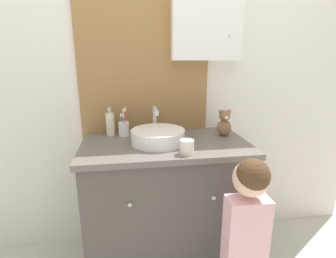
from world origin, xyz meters
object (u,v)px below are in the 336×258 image
Objects in this scene: soap_dispenser at (110,124)px; sink_basin at (158,136)px; toothbrush_holder at (124,128)px; child_figure at (246,229)px; teddy_bear at (224,123)px; drinking_cup at (187,147)px.

sink_basin is at bearing -35.58° from soap_dispenser.
toothbrush_holder is 0.20× the size of child_figure.
soap_dispenser is 0.77m from teddy_bear.
drinking_cup is (0.14, -0.21, -0.01)m from sink_basin.
toothbrush_holder is at bearing 130.68° from drinking_cup.
sink_basin reaches higher than drinking_cup.
toothbrush_holder is (-0.21, 0.19, 0.01)m from sink_basin.
toothbrush_holder is 0.53m from drinking_cup.
sink_basin reaches higher than child_figure.
soap_dispenser is 0.61m from drinking_cup.
drinking_cup is at bearing 131.35° from child_figure.
child_figure is 0.51m from drinking_cup.
soap_dispenser reaches higher than drinking_cup.
toothbrush_holder is 0.10m from soap_dispenser.
teddy_bear reaches higher than child_figure.
child_figure is 0.70m from teddy_bear.
soap_dispenser is at bearing 170.26° from teddy_bear.
soap_dispenser reaches higher than teddy_bear.
child_figure is (0.38, -0.49, -0.35)m from sink_basin.
drinking_cup reaches higher than child_figure.
toothbrush_holder reaches higher than teddy_bear.
toothbrush_holder reaches higher than child_figure.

